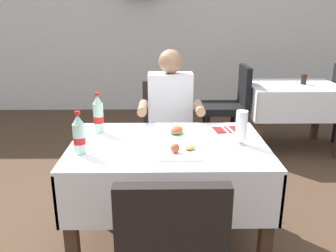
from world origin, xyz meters
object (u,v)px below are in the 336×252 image
object	(u,v)px
chair_far_diner_seat	(167,132)
seated_diner_far	(170,118)
plate_near_camera	(180,151)
cola_bottle_primary	(98,115)
background_dining_table	(292,101)
background_chair_left	(230,102)
cola_bottle_secondary	(79,136)
background_table_tumbler	(304,79)
main_dining_table	(168,168)
napkin_cutlery_set	(227,130)
beer_glass_left	(241,127)
plate_far_diner	(176,132)

from	to	relation	value
chair_far_diner_seat	seated_diner_far	size ratio (longest dim) A/B	0.77
plate_near_camera	cola_bottle_primary	distance (m)	0.67
background_dining_table	background_chair_left	world-z (taller)	background_chair_left
cola_bottle_secondary	background_chair_left	size ratio (longest dim) A/B	0.26
cola_bottle_secondary	background_table_tumbler	xyz separation A→B (m)	(2.07, 2.03, -0.05)
seated_diner_far	main_dining_table	bearing A→B (deg)	-92.34
plate_near_camera	background_chair_left	size ratio (longest dim) A/B	0.26
napkin_cutlery_set	chair_far_diner_seat	bearing A→B (deg)	125.74
background_dining_table	beer_glass_left	bearing A→B (deg)	-118.08
main_dining_table	cola_bottle_secondary	xyz separation A→B (m)	(-0.51, -0.16, 0.28)
main_dining_table	cola_bottle_secondary	bearing A→B (deg)	-162.44
chair_far_diner_seat	napkin_cutlery_set	xyz separation A→B (m)	(0.41, -0.57, 0.21)
napkin_cutlery_set	background_chair_left	xyz separation A→B (m)	(0.32, 1.60, -0.21)
plate_near_camera	cola_bottle_primary	bearing A→B (deg)	144.44
background_chair_left	napkin_cutlery_set	bearing A→B (deg)	-101.36
cola_bottle_primary	main_dining_table	bearing A→B (deg)	-24.81
cola_bottle_secondary	chair_far_diner_seat	bearing A→B (deg)	62.34
chair_far_diner_seat	background_dining_table	bearing A→B (deg)	35.47
cola_bottle_secondary	main_dining_table	bearing A→B (deg)	17.56
napkin_cutlery_set	background_table_tumbler	distance (m)	1.99
seated_diner_far	cola_bottle_secondary	bearing A→B (deg)	-121.93
plate_far_diner	background_chair_left	size ratio (longest dim) A/B	0.25
chair_far_diner_seat	plate_near_camera	distance (m)	1.01
chair_far_diner_seat	background_chair_left	bearing A→B (deg)	54.66
background_dining_table	background_table_tumbler	xyz separation A→B (m)	(0.12, 0.02, 0.24)
seated_diner_far	background_table_tumbler	xyz separation A→B (m)	(1.53, 1.16, 0.10)
background_chair_left	main_dining_table	bearing A→B (deg)	-111.59
plate_far_diner	background_chair_left	distance (m)	1.84
cola_bottle_primary	chair_far_diner_seat	bearing A→B (deg)	52.11
seated_diner_far	plate_near_camera	bearing A→B (deg)	-87.45
seated_diner_far	background_dining_table	xyz separation A→B (m)	(1.41, 1.14, -0.14)
beer_glass_left	cola_bottle_secondary	bearing A→B (deg)	-171.72
main_dining_table	napkin_cutlery_set	xyz separation A→B (m)	(0.41, 0.25, 0.18)
plate_near_camera	napkin_cutlery_set	bearing A→B (deg)	50.48
chair_far_diner_seat	background_dining_table	size ratio (longest dim) A/B	0.96
background_chair_left	plate_far_diner	bearing A→B (deg)	-111.65
beer_glass_left	cola_bottle_primary	size ratio (longest dim) A/B	0.77
plate_far_diner	background_table_tumbler	bearing A→B (deg)	48.84
cola_bottle_secondary	napkin_cutlery_set	world-z (taller)	cola_bottle_secondary
seated_diner_far	cola_bottle_primary	world-z (taller)	seated_diner_far
main_dining_table	plate_far_diner	world-z (taller)	plate_far_diner
plate_far_diner	cola_bottle_primary	size ratio (longest dim) A/B	0.87
seated_diner_far	background_table_tumbler	world-z (taller)	seated_diner_far
cola_bottle_primary	background_chair_left	world-z (taller)	cola_bottle_primary
main_dining_table	cola_bottle_primary	bearing A→B (deg)	155.19
plate_far_diner	cola_bottle_primary	world-z (taller)	cola_bottle_primary
background_table_tumbler	chair_far_diner_seat	bearing A→B (deg)	-146.00
cola_bottle_primary	background_chair_left	size ratio (longest dim) A/B	0.28
background_dining_table	background_chair_left	distance (m)	0.71
cola_bottle_secondary	napkin_cutlery_set	xyz separation A→B (m)	(0.92, 0.41, -0.10)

